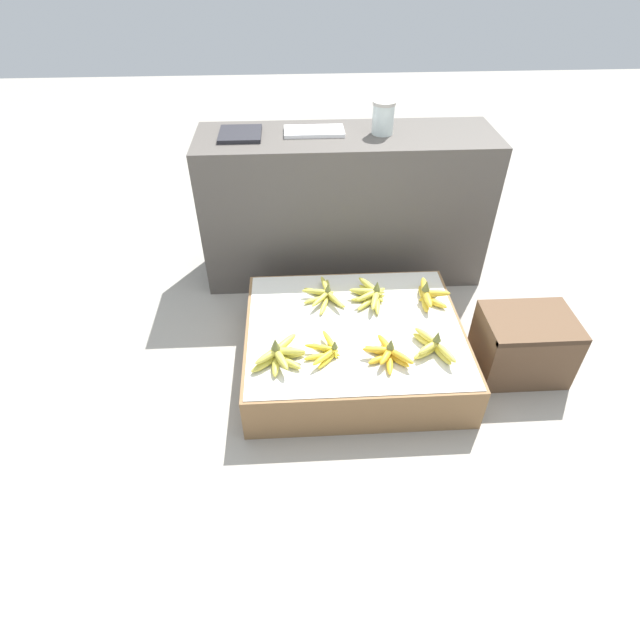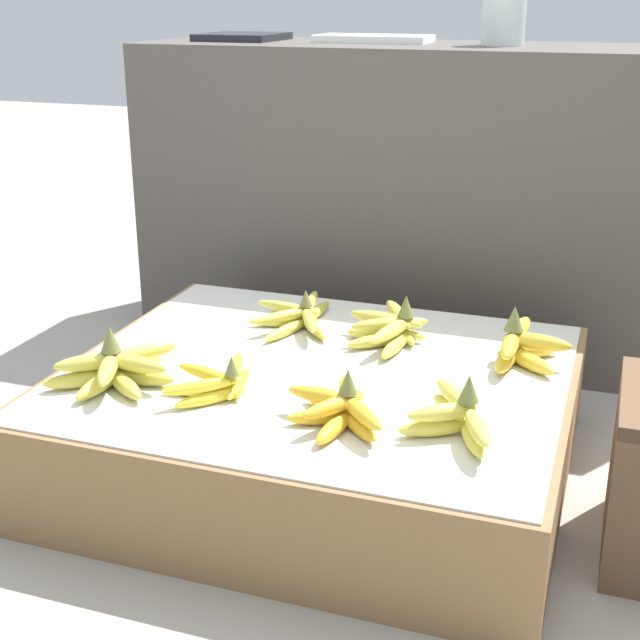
# 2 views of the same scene
# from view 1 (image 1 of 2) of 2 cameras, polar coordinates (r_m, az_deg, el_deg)

# --- Properties ---
(ground_plane) EXTENTS (10.00, 10.00, 0.00)m
(ground_plane) POSITION_cam_1_polar(r_m,az_deg,el_deg) (2.31, 3.72, -4.82)
(ground_plane) COLOR gray
(display_platform) EXTENTS (0.94, 0.81, 0.21)m
(display_platform) POSITION_cam_1_polar(r_m,az_deg,el_deg) (2.23, 3.84, -2.87)
(display_platform) COLOR olive
(display_platform) RESTS_ON ground_plane
(back_vendor_table) EXTENTS (1.47, 0.44, 0.77)m
(back_vendor_table) POSITION_cam_1_polar(r_m,az_deg,el_deg) (2.71, 2.82, 12.77)
(back_vendor_table) COLOR #4C4742
(back_vendor_table) RESTS_ON ground_plane
(wooden_crate) EXTENTS (0.38, 0.28, 0.29)m
(wooden_crate) POSITION_cam_1_polar(r_m,az_deg,el_deg) (2.34, 22.20, -2.63)
(wooden_crate) COLOR brown
(wooden_crate) RESTS_ON ground_plane
(banana_bunch_front_left) EXTENTS (0.23, 0.22, 0.11)m
(banana_bunch_front_left) POSITION_cam_1_polar(r_m,az_deg,el_deg) (1.99, -4.66, -4.02)
(banana_bunch_front_left) COLOR gold
(banana_bunch_front_left) RESTS_ON display_platform
(banana_bunch_front_midleft) EXTENTS (0.16, 0.21, 0.08)m
(banana_bunch_front_midleft) POSITION_cam_1_polar(r_m,az_deg,el_deg) (2.01, 0.74, -3.51)
(banana_bunch_front_midleft) COLOR yellow
(banana_bunch_front_midleft) RESTS_ON display_platform
(banana_bunch_front_midright) EXTENTS (0.20, 0.21, 0.10)m
(banana_bunch_front_midright) POSITION_cam_1_polar(r_m,az_deg,el_deg) (2.01, 7.72, -3.80)
(banana_bunch_front_midright) COLOR gold
(banana_bunch_front_midright) RESTS_ON display_platform
(banana_bunch_front_right) EXTENTS (0.17, 0.22, 0.10)m
(banana_bunch_front_right) POSITION_cam_1_polar(r_m,az_deg,el_deg) (2.07, 12.73, -2.96)
(banana_bunch_front_right) COLOR #DBCC4C
(banana_bunch_front_right) RESTS_ON display_platform
(banana_bunch_middle_midleft) EXTENTS (0.20, 0.27, 0.08)m
(banana_bunch_middle_midleft) POSITION_cam_1_polar(r_m,az_deg,el_deg) (2.29, 0.53, 2.87)
(banana_bunch_middle_midleft) COLOR gold
(banana_bunch_middle_midleft) RESTS_ON display_platform
(banana_bunch_middle_midright) EXTENTS (0.17, 0.25, 0.10)m
(banana_bunch_middle_midright) POSITION_cam_1_polar(r_m,az_deg,el_deg) (2.30, 5.82, 2.85)
(banana_bunch_middle_midright) COLOR gold
(banana_bunch_middle_midright) RESTS_ON display_platform
(banana_bunch_middle_right) EXTENTS (0.15, 0.22, 0.11)m
(banana_bunch_middle_right) POSITION_cam_1_polar(r_m,az_deg,el_deg) (2.33, 12.27, 2.79)
(banana_bunch_middle_right) COLOR gold
(banana_bunch_middle_right) RESTS_ON display_platform
(glass_jar) EXTENTS (0.11, 0.11, 0.15)m
(glass_jar) POSITION_cam_1_polar(r_m,az_deg,el_deg) (2.56, 7.23, 21.98)
(glass_jar) COLOR silver
(glass_jar) RESTS_ON back_vendor_table
(foam_tray_white) EXTENTS (0.29, 0.15, 0.02)m
(foam_tray_white) POSITION_cam_1_polar(r_m,az_deg,el_deg) (2.57, -0.69, 20.76)
(foam_tray_white) COLOR white
(foam_tray_white) RESTS_ON back_vendor_table
(foam_tray_dark) EXTENTS (0.20, 0.22, 0.02)m
(foam_tray_dark) POSITION_cam_1_polar(r_m,az_deg,el_deg) (2.56, -9.11, 20.26)
(foam_tray_dark) COLOR #232328
(foam_tray_dark) RESTS_ON back_vendor_table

